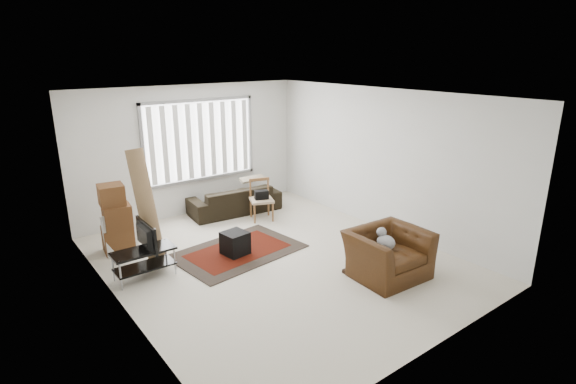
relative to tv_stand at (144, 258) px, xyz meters
The scene contains 11 objects.
room 2.45m from the tv_stand, ahead, with size 6.00×6.02×2.71m.
persian_rug 1.65m from the tv_stand, ahead, with size 2.26×1.64×0.02m.
tv_stand is the anchor object (origin of this frame).
tv 0.34m from the tv_stand, 26.57° to the left, with size 0.75×0.10×0.43m, color black.
subwoofer 1.53m from the tv_stand, ahead, with size 0.39×0.39×0.39m, color black.
moving_boxes 1.25m from the tv_stand, 90.32° to the left, with size 0.54×0.51×1.20m.
white_flatpack 1.13m from the tv_stand, 89.71° to the left, with size 0.56×0.08×0.71m, color silver.
rolled_rug 0.84m from the tv_stand, 60.47° to the left, with size 0.28×0.28×1.88m, color brown.
sofa 3.14m from the tv_stand, 33.26° to the left, with size 1.94×0.84×0.75m, color black.
side_chair 3.03m from the tv_stand, 19.78° to the left, with size 0.58×0.58×0.84m.
armchair 3.72m from the tv_stand, 36.43° to the right, with size 1.18×1.04×0.84m.
Camera 1 is at (-3.97, -5.53, 3.31)m, focal length 28.00 mm.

